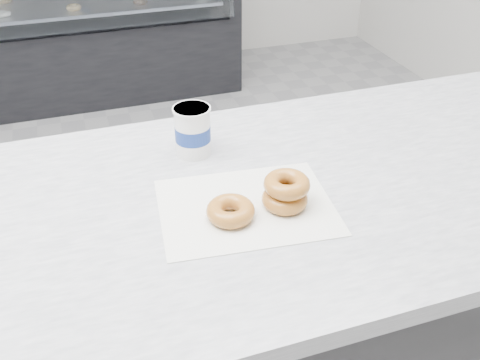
# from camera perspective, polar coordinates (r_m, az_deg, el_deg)

# --- Properties ---
(ground) EXTENTS (5.00, 5.00, 0.00)m
(ground) POSITION_cam_1_polar(r_m,az_deg,el_deg) (2.11, -16.17, -14.57)
(ground) COLOR gray
(ground) RESTS_ON ground
(display_case) EXTENTS (2.40, 0.74, 1.25)m
(display_case) POSITION_cam_1_polar(r_m,az_deg,el_deg) (3.71, -20.35, 15.61)
(display_case) COLOR black
(display_case) RESTS_ON ground
(wax_paper) EXTENTS (0.37, 0.29, 0.00)m
(wax_paper) POSITION_cam_1_polar(r_m,az_deg,el_deg) (1.06, 0.65, -2.86)
(wax_paper) COLOR silver
(wax_paper) RESTS_ON counter
(donut_single) EXTENTS (0.11, 0.11, 0.03)m
(donut_single) POSITION_cam_1_polar(r_m,az_deg,el_deg) (1.02, -1.01, -3.31)
(donut_single) COLOR #B46A31
(donut_single) RESTS_ON wax_paper
(donut_stack) EXTENTS (0.11, 0.11, 0.06)m
(donut_stack) POSITION_cam_1_polar(r_m,az_deg,el_deg) (1.05, 4.90, -1.24)
(donut_stack) COLOR #B46A31
(donut_stack) RESTS_ON wax_paper
(coffee_cup) EXTENTS (0.10, 0.10, 0.11)m
(coffee_cup) POSITION_cam_1_polar(r_m,az_deg,el_deg) (1.21, -5.07, 5.30)
(coffee_cup) COLOR white
(coffee_cup) RESTS_ON counter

